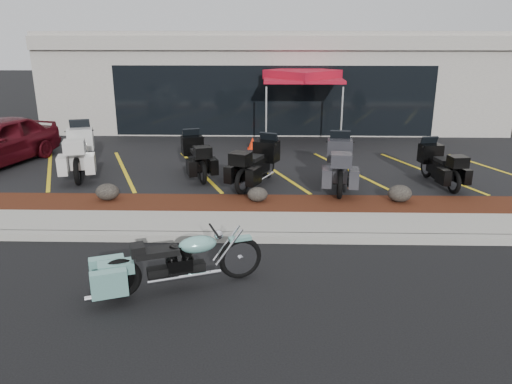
{
  "coord_description": "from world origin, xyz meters",
  "views": [
    {
      "loc": [
        -0.23,
        -8.33,
        4.04
      ],
      "look_at": [
        -0.45,
        1.2,
        0.94
      ],
      "focal_mm": 35.0,
      "sensor_mm": 36.0,
      "label": 1
    }
  ],
  "objects_px": {
    "traffic_cone": "(253,143)",
    "popup_canopy": "(302,77)",
    "hero_cruiser": "(240,252)",
    "touring_white": "(82,144)"
  },
  "relations": [
    {
      "from": "touring_white",
      "to": "traffic_cone",
      "type": "height_order",
      "value": "touring_white"
    },
    {
      "from": "hero_cruiser",
      "to": "traffic_cone",
      "type": "height_order",
      "value": "hero_cruiser"
    },
    {
      "from": "traffic_cone",
      "to": "popup_canopy",
      "type": "bearing_deg",
      "value": 38.5
    },
    {
      "from": "touring_white",
      "to": "hero_cruiser",
      "type": "bearing_deg",
      "value": -157.81
    },
    {
      "from": "traffic_cone",
      "to": "popup_canopy",
      "type": "xyz_separation_m",
      "value": [
        1.74,
        1.38,
        2.11
      ]
    },
    {
      "from": "hero_cruiser",
      "to": "traffic_cone",
      "type": "xyz_separation_m",
      "value": [
        -0.06,
        9.12,
        -0.14
      ]
    },
    {
      "from": "hero_cruiser",
      "to": "touring_white",
      "type": "relative_size",
      "value": 1.13
    },
    {
      "from": "hero_cruiser",
      "to": "popup_canopy",
      "type": "distance_m",
      "value": 10.82
    },
    {
      "from": "touring_white",
      "to": "popup_canopy",
      "type": "distance_m",
      "value": 7.92
    },
    {
      "from": "touring_white",
      "to": "popup_canopy",
      "type": "height_order",
      "value": "popup_canopy"
    }
  ]
}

